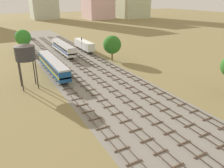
{
  "coord_description": "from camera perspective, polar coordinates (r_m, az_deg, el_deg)",
  "views": [
    {
      "loc": [
        -21.48,
        4.23,
        19.68
      ],
      "look_at": [
        0.0,
        44.2,
        1.5
      ],
      "focal_mm": 35.54,
      "sensor_mm": 36.0,
      "label": 1
    }
  ],
  "objects": [
    {
      "name": "ground_plane",
      "position": [
        59.4,
        -5.4,
        2.39
      ],
      "size": [
        480.0,
        480.0,
        0.0
      ],
      "primitive_type": "plane",
      "color": "olive"
    },
    {
      "name": "ballast_bed",
      "position": [
        59.4,
        -5.4,
        2.39
      ],
      "size": [
        21.02,
        176.0,
        0.01
      ],
      "primitive_type": "cube",
      "color": "gray",
      "rests_on": "ground"
    },
    {
      "name": "track_far_left",
      "position": [
        57.75,
        -13.58,
        1.42
      ],
      "size": [
        2.4,
        126.0,
        0.29
      ],
      "color": "#47382D",
      "rests_on": "ground"
    },
    {
      "name": "track_left",
      "position": [
        58.85,
        -9.6,
        2.12
      ],
      "size": [
        2.4,
        126.0,
        0.29
      ],
      "color": "#47382D",
      "rests_on": "ground"
    },
    {
      "name": "track_centre_left",
      "position": [
        60.23,
        -5.78,
        2.79
      ],
      "size": [
        2.4,
        126.0,
        0.29
      ],
      "color": "#47382D",
      "rests_on": "ground"
    },
    {
      "name": "track_centre",
      "position": [
        61.88,
        -2.14,
        3.41
      ],
      "size": [
        2.4,
        126.0,
        0.29
      ],
      "color": "#47382D",
      "rests_on": "ground"
    },
    {
      "name": "track_centre_right",
      "position": [
        63.77,
        1.29,
        3.98
      ],
      "size": [
        2.4,
        126.0,
        0.29
      ],
      "color": "#47382D",
      "rests_on": "ground"
    },
    {
      "name": "passenger_coach_far_left_nearest",
      "position": [
        61.24,
        -14.94,
        4.9
      ],
      "size": [
        2.96,
        22.0,
        3.8
      ],
      "color": "#194C8C",
      "rests_on": "ground"
    },
    {
      "name": "diesel_railcar_centre_left_near",
      "position": [
        81.55,
        -12.51,
        9.23
      ],
      "size": [
        2.96,
        20.5,
        3.8
      ],
      "color": "white",
      "rests_on": "ground"
    },
    {
      "name": "freight_boxcar_centre_right_mid",
      "position": [
        85.45,
        -7.22,
        10.03
      ],
      "size": [
        2.87,
        14.0,
        3.6
      ],
      "color": "white",
      "rests_on": "ground"
    },
    {
      "name": "water_tower",
      "position": [
        52.01,
        -21.5,
        7.58
      ],
      "size": [
        4.48,
        4.48,
        10.11
      ],
      "color": "#2D2826",
      "rests_on": "ground"
    },
    {
      "name": "signal_post_nearest",
      "position": [
        81.4,
        -7.8,
        10.34
      ],
      "size": [
        0.28,
        0.47,
        5.93
      ],
      "color": "gray",
      "rests_on": "ground"
    },
    {
      "name": "lineside_tree_0",
      "position": [
        89.43,
        -21.91,
        11.05
      ],
      "size": [
        5.72,
        5.72,
        8.18
      ],
      "color": "#4C331E",
      "rests_on": "ground"
    },
    {
      "name": "lineside_tree_1",
      "position": [
        71.35,
        0.03,
        10.07
      ],
      "size": [
        5.76,
        5.76,
        8.03
      ],
      "color": "#4C331E",
      "rests_on": "ground"
    }
  ]
}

